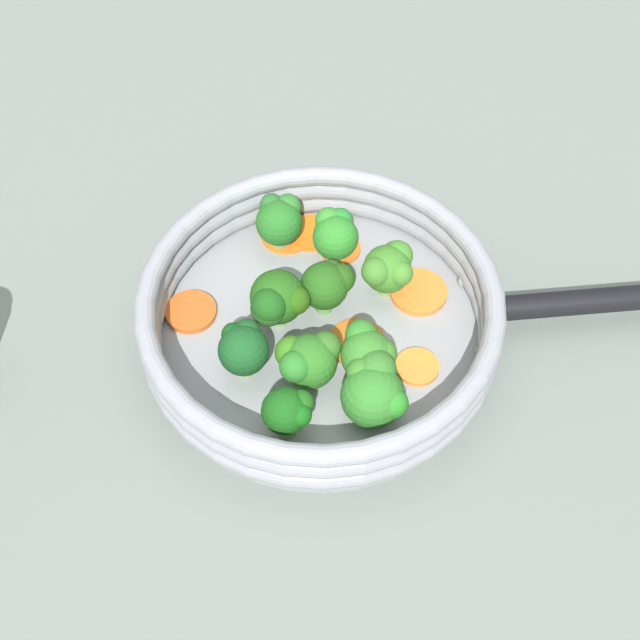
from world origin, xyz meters
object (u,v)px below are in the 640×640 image
Objects in this scene: carrot_slice_4 at (191,312)px; broccoli_floret_4 at (389,268)px; broccoli_floret_2 at (243,347)px; broccoli_floret_8 at (369,353)px; carrot_slice_1 at (357,343)px; broccoli_floret_1 at (328,284)px; broccoli_floret_7 at (276,301)px; carrot_slice_3 at (340,249)px; broccoli_floret_3 at (288,411)px; broccoli_floret_9 at (335,233)px; skillet at (320,337)px; broccoli_floret_6 at (374,391)px; carrot_slice_0 at (419,292)px; carrot_slice_2 at (310,233)px; carrot_slice_6 at (287,234)px; carrot_slice_5 at (417,367)px; broccoli_floret_0 at (279,218)px; broccoli_floret_5 at (307,359)px.

carrot_slice_4 is 0.81× the size of broccoli_floret_4.
broccoli_floret_2 and broccoli_floret_8 have the same top height.
carrot_slice_1 is 0.05m from broccoli_floret_1.
broccoli_floret_7 reaches higher than broccoli_floret_8.
broccoli_floret_3 reaches higher than carrot_slice_3.
broccoli_floret_1 is 1.02× the size of broccoli_floret_9.
broccoli_floret_6 reaches higher than skillet.
broccoli_floret_1 is (0.05, 0.06, 0.03)m from carrot_slice_0.
broccoli_floret_2 reaches higher than carrot_slice_4.
carrot_slice_2 is 0.02m from carrot_slice_6.
broccoli_floret_2 is (0.05, 0.15, 0.03)m from carrot_slice_0.
carrot_slice_6 is (0.17, -0.03, -0.00)m from carrot_slice_5.
broccoli_floret_6 is (-0.17, 0.07, -0.00)m from broccoli_floret_0.
broccoli_floret_0 is 1.00× the size of broccoli_floret_9.
carrot_slice_2 is 0.76× the size of broccoli_floret_4.
broccoli_floret_1 is 0.98× the size of broccoli_floret_8.
broccoli_floret_5 is at bearing -62.48° from broccoli_floret_3.
broccoli_floret_7 is at bearing -39.84° from broccoli_floret_3.
broccoli_floret_3 is 0.96× the size of broccoli_floret_8.
carrot_slice_2 is at bearing -15.20° from carrot_slice_5.
broccoli_floret_8 is (-0.03, -0.03, 0.00)m from broccoli_floret_5.
broccoli_floret_1 reaches higher than skillet.
broccoli_floret_2 is 0.05m from broccoli_floret_5.
broccoli_floret_1 is (-0.07, 0.05, 0.03)m from carrot_slice_2.
carrot_slice_2 is 0.08m from broccoli_floret_1.
broccoli_floret_6 is at bearing 139.03° from broccoli_floret_8.
carrot_slice_6 is (0.13, 0.03, -0.00)m from carrot_slice_0.
carrot_slice_5 is (-0.16, 0.04, -0.00)m from carrot_slice_2.
broccoli_floret_4 is at bearing 178.65° from carrot_slice_2.
broccoli_floret_0 is 0.19m from broccoli_floret_3.
broccoli_floret_4 is 0.06m from broccoli_floret_9.
carrot_slice_1 is 0.07m from broccoli_floret_4.
broccoli_floret_4 reaches higher than broccoli_floret_5.
carrot_slice_0 is 1.03× the size of carrot_slice_1.
broccoli_floret_4 is (0.02, 0.02, 0.03)m from carrot_slice_0.
carrot_slice_6 is at bearing -25.22° from broccoli_floret_6.
carrot_slice_4 is 0.14m from broccoli_floret_3.
skillet is at bearing 20.54° from carrot_slice_1.
carrot_slice_4 is at bearing 92.12° from carrot_slice_6.
broccoli_floret_1 reaches higher than broccoli_floret_9.
broccoli_floret_2 is 0.05m from broccoli_floret_7.
carrot_slice_0 is at bearing -111.53° from skillet.
carrot_slice_3 is (0.05, -0.07, 0.01)m from skillet.
broccoli_floret_0 is at bearing -42.73° from broccoli_floret_3.
skillet is 5.61× the size of broccoli_floret_0.
broccoli_floret_5 and broccoli_floret_9 have the same top height.
carrot_slice_2 is 0.15m from broccoli_floret_2.
broccoli_floret_5 is at bearing 123.67° from broccoli_floret_9.
broccoli_floret_3 reaches higher than carrot_slice_2.
broccoli_floret_2 is at bearing 103.24° from broccoli_floret_7.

